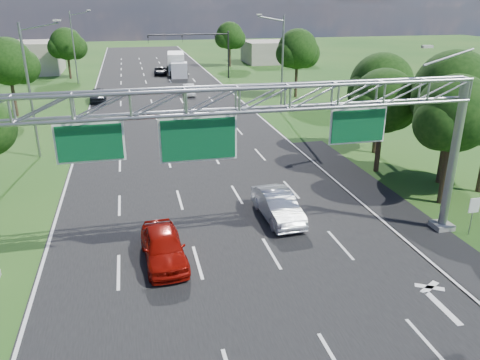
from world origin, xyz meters
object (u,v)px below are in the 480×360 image
object	(u,v)px
silver_sedan	(278,206)
box_truck	(177,64)
regulatory_sign	(474,209)
traffic_signal	(205,44)
sign_gantry	(239,113)
red_coupe	(164,247)

from	to	relation	value
silver_sedan	box_truck	distance (m)	55.20
regulatory_sign	traffic_signal	world-z (taller)	traffic_signal
sign_gantry	red_coupe	size ratio (longest dim) A/B	5.06
box_truck	red_coupe	bearing A→B (deg)	-91.45
traffic_signal	regulatory_sign	bearing A→B (deg)	-84.80
sign_gantry	traffic_signal	world-z (taller)	sign_gantry
silver_sedan	sign_gantry	bearing A→B (deg)	-135.45
sign_gantry	regulatory_sign	world-z (taller)	sign_gantry
sign_gantry	silver_sedan	world-z (taller)	sign_gantry
traffic_signal	box_truck	bearing A→B (deg)	126.43
sign_gantry	silver_sedan	distance (m)	7.47
regulatory_sign	sign_gantry	bearing A→B (deg)	175.17
box_truck	traffic_signal	bearing A→B (deg)	-48.34
red_coupe	box_truck	distance (m)	58.79
sign_gantry	traffic_signal	bearing A→B (deg)	82.32
regulatory_sign	silver_sedan	xyz separation A→B (m)	(-9.14, 4.18, -0.71)
silver_sedan	box_truck	size ratio (longest dim) A/B	0.53
regulatory_sign	box_truck	size ratio (longest dim) A/B	0.23
traffic_signal	box_truck	world-z (taller)	traffic_signal
regulatory_sign	box_truck	distance (m)	60.04
traffic_signal	red_coupe	xyz separation A→B (m)	(-10.78, -53.03, -4.38)
sign_gantry	traffic_signal	size ratio (longest dim) A/B	1.92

